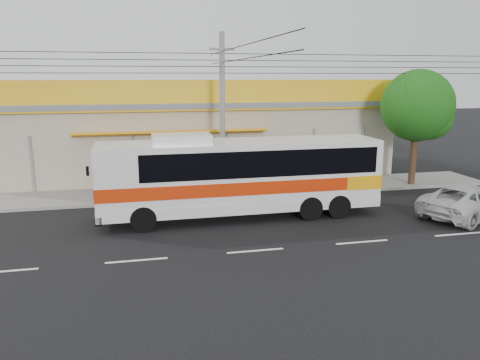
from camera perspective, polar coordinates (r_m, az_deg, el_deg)
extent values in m
plane|color=black|center=(18.58, -0.06, -5.92)|extent=(120.00, 120.00, 0.00)
cube|color=gray|center=(24.23, -3.13, -1.35)|extent=(30.00, 3.20, 0.15)
cube|color=#A49884|center=(29.30, -4.99, 5.08)|extent=(22.00, 8.00, 4.20)
cube|color=#5A5C62|center=(29.10, -5.08, 9.48)|extent=(22.60, 8.60, 0.30)
cube|color=yellow|center=(25.00, -3.83, 10.26)|extent=(22.00, 0.24, 1.60)
cube|color=red|center=(24.74, -8.48, 10.13)|extent=(9.00, 0.10, 1.20)
cube|color=#157733|center=(26.74, 10.30, 10.24)|extent=(2.40, 0.10, 1.10)
cube|color=navy|center=(27.90, 15.51, 10.08)|extent=(2.20, 0.10, 1.10)
cube|color=red|center=(25.22, -24.75, 9.18)|extent=(3.00, 0.10, 1.10)
cube|color=orange|center=(24.74, -8.31, 5.72)|extent=(10.00, 1.20, 0.37)
cube|color=silver|center=(19.63, 0.07, 0.69)|extent=(11.70, 2.48, 2.82)
cube|color=red|center=(19.70, 0.07, -0.28)|extent=(11.74, 2.52, 0.54)
cube|color=orange|center=(21.38, 13.43, 0.39)|extent=(1.57, 2.50, 0.58)
cube|color=black|center=(19.67, 2.01, 2.58)|extent=(9.75, 2.51, 1.07)
cube|color=black|center=(19.13, -17.03, 1.16)|extent=(0.16, 2.14, 1.46)
cube|color=silver|center=(18.97, -7.15, 5.04)|extent=(2.34, 1.37, 0.35)
cylinder|color=black|center=(18.43, -11.70, -4.69)|extent=(1.01, 0.32, 1.01)
cylinder|color=black|center=(20.54, -11.84, -2.90)|extent=(1.01, 0.32, 1.01)
cylinder|color=black|center=(20.20, 11.91, -3.17)|extent=(1.01, 0.32, 1.01)
cylinder|color=black|center=(22.14, 9.56, -1.69)|extent=(1.01, 0.32, 1.01)
imported|color=silver|center=(22.24, 26.08, -2.24)|extent=(5.54, 4.23, 1.40)
cylinder|color=slate|center=(22.56, -2.15, 7.62)|extent=(0.26, 0.26, 7.90)
cube|color=slate|center=(22.51, -2.22, 15.65)|extent=(1.18, 0.12, 0.12)
cylinder|color=#302113|center=(26.89, 20.35, 2.57)|extent=(0.36, 0.36, 3.18)
sphere|color=#17490F|center=(26.59, 20.81, 8.48)|extent=(3.78, 3.78, 3.78)
sphere|color=#17490F|center=(26.72, 22.14, 7.11)|extent=(2.38, 2.38, 2.38)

